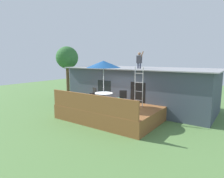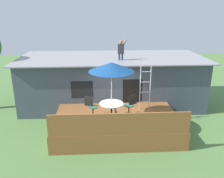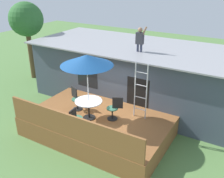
# 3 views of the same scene
# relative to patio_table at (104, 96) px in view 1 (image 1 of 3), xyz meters

# --- Properties ---
(ground_plane) EXTENTS (40.00, 40.00, 0.00)m
(ground_plane) POSITION_rel_patio_table_xyz_m (0.24, 0.27, -1.39)
(ground_plane) COLOR #567F42
(house) EXTENTS (10.50, 4.50, 2.81)m
(house) POSITION_rel_patio_table_xyz_m (0.24, 3.86, 0.03)
(house) COLOR #424C5B
(house) RESTS_ON ground
(deck) EXTENTS (5.54, 3.43, 0.80)m
(deck) POSITION_rel_patio_table_xyz_m (0.24, 0.27, -0.99)
(deck) COLOR brown
(deck) RESTS_ON ground
(deck_railing) EXTENTS (5.44, 0.08, 0.90)m
(deck_railing) POSITION_rel_patio_table_xyz_m (0.24, -1.40, -0.14)
(deck_railing) COLOR brown
(deck_railing) RESTS_ON deck
(patio_table) EXTENTS (1.04, 1.04, 0.74)m
(patio_table) POSITION_rel_patio_table_xyz_m (0.00, 0.00, 0.00)
(patio_table) COLOR black
(patio_table) RESTS_ON deck
(patio_umbrella) EXTENTS (1.90, 1.90, 2.54)m
(patio_umbrella) POSITION_rel_patio_table_xyz_m (0.00, 0.00, 1.76)
(patio_umbrella) COLOR silver
(patio_umbrella) RESTS_ON deck
(step_ladder) EXTENTS (0.52, 0.04, 2.20)m
(step_ladder) POSITION_rel_patio_table_xyz_m (1.66, 1.05, 0.51)
(step_ladder) COLOR silver
(step_ladder) RESTS_ON deck
(person_figure) EXTENTS (0.47, 0.20, 1.11)m
(person_figure) POSITION_rel_patio_table_xyz_m (0.67, 2.97, 2.04)
(person_figure) COLOR #33384C
(person_figure) RESTS_ON house
(patio_chair_left) EXTENTS (0.60, 0.44, 0.92)m
(patio_chair_left) POSITION_rel_patio_table_xyz_m (-0.88, 0.35, -0.13)
(patio_chair_left) COLOR black
(patio_chair_left) RESTS_ON deck
(patio_chair_right) EXTENTS (0.59, 0.44, 0.92)m
(patio_chair_right) POSITION_rel_patio_table_xyz_m (0.88, 0.43, -0.13)
(patio_chair_right) COLOR black
(patio_chair_right) RESTS_ON deck
(patio_chair_near) EXTENTS (0.44, 0.62, 0.92)m
(patio_chair_near) POSITION_rel_patio_table_xyz_m (0.10, -0.96, -0.13)
(patio_chair_near) COLOR black
(patio_chair_near) RESTS_ON deck
(backyard_tree) EXTENTS (1.95, 1.95, 4.52)m
(backyard_tree) POSITION_rel_patio_table_xyz_m (-6.65, 3.39, 2.10)
(backyard_tree) COLOR brown
(backyard_tree) RESTS_ON ground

